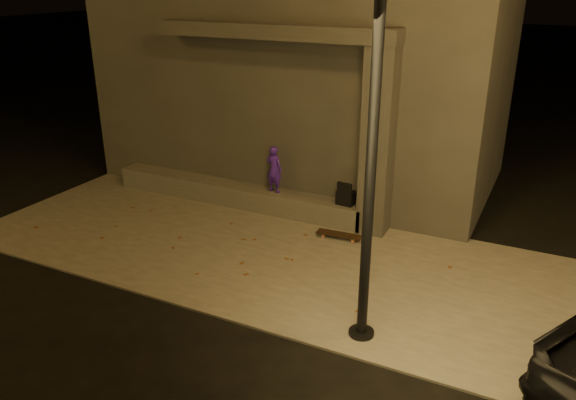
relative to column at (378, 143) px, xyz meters
The scene contains 10 objects.
ground 4.51m from the column, 114.39° to the right, with size 120.00×120.00×0.00m, color black.
sidewalk 3.04m from the column, 134.17° to the right, with size 11.00×4.40×0.04m, color #615C55.
building 3.92m from the column, 134.55° to the left, with size 9.00×5.10×5.22m.
ledge 3.57m from the column, behind, with size 6.00×0.55×0.45m, color #54524C.
column is the anchor object (origin of this frame).
canopy 2.93m from the column, behind, with size 5.00×0.70×0.28m, color #3C3937.
skateboarder 2.37m from the column, behind, with size 0.37×0.24×1.01m, color #421CB6.
backpack 1.33m from the column, behind, with size 0.37×0.26×0.49m.
skateboard 1.90m from the column, 125.43° to the right, with size 0.90×0.29×0.10m.
street_lamp_0 4.23m from the column, 74.20° to the right, with size 0.36×0.36×7.26m.
Camera 1 is at (4.71, -6.12, 4.78)m, focal length 35.00 mm.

